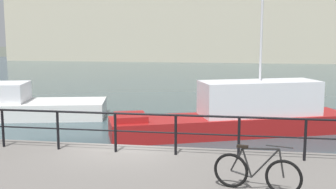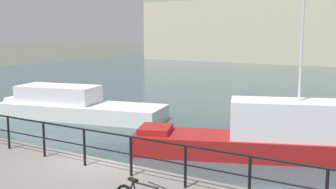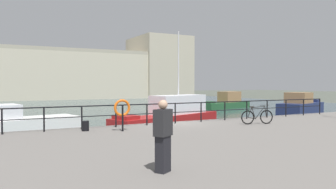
% 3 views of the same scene
% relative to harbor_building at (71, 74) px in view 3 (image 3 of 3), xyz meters
% --- Properties ---
extents(ground_plane, '(240.00, 240.00, 0.00)m').
position_rel_harbor_building_xyz_m(ground_plane, '(-6.00, -55.41, -5.23)').
color(ground_plane, '#4C5147').
extents(water_basin, '(80.00, 60.00, 0.01)m').
position_rel_harbor_building_xyz_m(water_basin, '(-6.00, -25.21, -5.22)').
color(water_basin, '#33474C').
rests_on(water_basin, ground_plane).
extents(quay_promenade, '(56.00, 13.00, 0.98)m').
position_rel_harbor_building_xyz_m(quay_promenade, '(-6.00, -61.91, -4.74)').
color(quay_promenade, slate).
rests_on(quay_promenade, ground_plane).
extents(harbor_building, '(64.77, 14.25, 14.10)m').
position_rel_harbor_building_xyz_m(harbor_building, '(0.00, 0.00, 0.00)').
color(harbor_building, '#C1B79E').
rests_on(harbor_building, ground_plane).
extents(moored_cabin_cruiser, '(6.18, 3.87, 2.27)m').
position_rel_harbor_building_xyz_m(moored_cabin_cruiser, '(10.79, -49.87, -4.34)').
color(moored_cabin_cruiser, navy).
rests_on(moored_cabin_cruiser, water_basin).
extents(moored_blue_motorboat, '(10.04, 5.53, 7.05)m').
position_rel_harbor_building_xyz_m(moored_blue_motorboat, '(-2.63, -49.51, -4.35)').
color(moored_blue_motorboat, maroon).
rests_on(moored_blue_motorboat, water_basin).
extents(moored_red_daysailer, '(8.17, 4.08, 2.10)m').
position_rel_harbor_building_xyz_m(moored_red_daysailer, '(11.50, -37.88, -4.48)').
color(moored_red_daysailer, '#23512D').
rests_on(moored_red_daysailer, water_basin).
extents(quay_railing, '(22.71, 0.07, 1.08)m').
position_rel_harbor_building_xyz_m(quay_railing, '(-6.09, -56.16, -3.51)').
color(quay_railing, black).
rests_on(quay_railing, quay_promenade).
extents(parked_bicycle, '(1.72, 0.52, 0.98)m').
position_rel_harbor_building_xyz_m(parked_bicycle, '(-2.53, -58.41, -3.86)').
color(parked_bicycle, black).
rests_on(parked_bicycle, quay_promenade).
extents(mooring_bollard, '(0.32, 0.32, 0.44)m').
position_rel_harbor_building_xyz_m(mooring_bollard, '(-10.92, -56.73, -4.03)').
color(mooring_bollard, black).
rests_on(mooring_bollard, quay_promenade).
extents(life_ring_stand, '(0.75, 0.16, 1.40)m').
position_rel_harbor_building_xyz_m(life_ring_stand, '(-9.51, -57.55, -3.27)').
color(life_ring_stand, black).
rests_on(life_ring_stand, quay_promenade).
extents(standing_person, '(0.52, 0.47, 1.69)m').
position_rel_harbor_building_xyz_m(standing_person, '(-11.00, -64.37, -3.38)').
color(standing_person, black).
rests_on(standing_person, quay_promenade).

